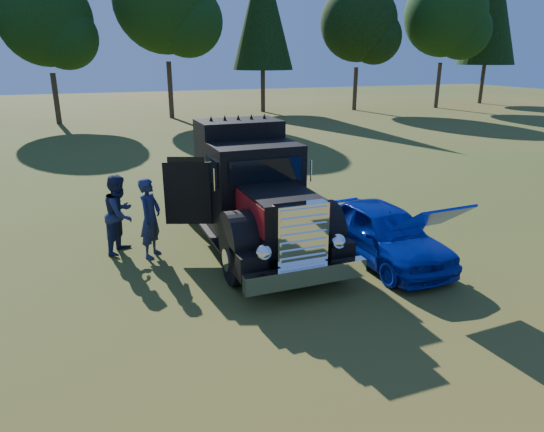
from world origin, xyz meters
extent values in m
plane|color=#284D16|center=(0.00, 0.00, 0.00)|extent=(120.00, 120.00, 0.00)
cylinder|color=#2D2116|center=(28.00, 29.00, 1.98)|extent=(0.36, 0.36, 3.96)
sphere|color=black|center=(28.00, 29.00, 7.92)|extent=(7.04, 7.04, 7.04)
sphere|color=black|center=(29.32, 28.12, 6.60)|extent=(4.84, 4.84, 4.84)
cylinder|color=#2D2116|center=(-4.00, 29.50, 1.71)|extent=(0.36, 0.36, 3.42)
sphere|color=black|center=(-4.00, 29.50, 6.84)|extent=(6.08, 6.08, 6.08)
sphere|color=black|center=(-2.86, 28.74, 5.70)|extent=(4.18, 4.18, 4.18)
cylinder|color=#2D2116|center=(35.00, 31.00, 2.43)|extent=(0.36, 0.36, 4.86)
cone|color=black|center=(35.00, 31.00, 8.78)|extent=(5.40, 5.40, 10.12)
cylinder|color=#2D2116|center=(20.00, 30.00, 1.80)|extent=(0.36, 0.36, 3.60)
sphere|color=black|center=(20.00, 30.00, 7.20)|extent=(6.40, 6.40, 6.40)
sphere|color=black|center=(21.20, 29.20, 6.00)|extent=(4.40, 4.40, 4.40)
cylinder|color=#2D2116|center=(12.00, 31.50, 2.25)|extent=(0.36, 0.36, 4.50)
cone|color=black|center=(12.00, 31.50, 8.12)|extent=(5.00, 5.00, 9.38)
cylinder|color=#2D2116|center=(4.00, 30.00, 2.07)|extent=(0.36, 0.36, 4.14)
sphere|color=black|center=(4.00, 30.00, 8.28)|extent=(7.36, 7.36, 7.36)
sphere|color=black|center=(5.38, 29.08, 6.90)|extent=(5.06, 5.06, 5.06)
cylinder|color=black|center=(0.21, 0.87, 0.55)|extent=(0.32, 1.10, 1.10)
cylinder|color=black|center=(2.31, 0.87, 0.55)|extent=(0.32, 1.10, 1.10)
cylinder|color=black|center=(0.21, 5.67, 0.55)|extent=(0.32, 1.10, 1.10)
cylinder|color=black|center=(2.31, 5.67, 0.55)|extent=(0.32, 1.10, 1.10)
cylinder|color=black|center=(0.54, 5.67, 0.55)|extent=(0.32, 1.10, 1.10)
cylinder|color=black|center=(1.98, 5.67, 0.55)|extent=(0.32, 1.10, 1.10)
cube|color=black|center=(1.26, 3.47, 0.62)|extent=(1.60, 6.40, 0.28)
cube|color=white|center=(1.26, -0.38, 0.55)|extent=(2.50, 0.22, 0.36)
cube|color=white|center=(1.26, -0.08, 1.25)|extent=(1.05, 0.30, 1.30)
cube|color=black|center=(1.26, 0.97, 1.30)|extent=(1.35, 1.80, 1.10)
cube|color=maroon|center=(0.57, 0.97, 1.50)|extent=(0.02, 1.80, 0.60)
cube|color=maroon|center=(1.95, 0.97, 1.50)|extent=(0.02, 1.80, 0.60)
cylinder|color=black|center=(0.31, 0.87, 0.95)|extent=(0.55, 1.24, 1.24)
cylinder|color=black|center=(2.21, 0.87, 0.95)|extent=(0.55, 1.24, 1.24)
sphere|color=white|center=(0.48, -0.15, 1.05)|extent=(0.32, 0.32, 0.32)
sphere|color=white|center=(2.04, -0.15, 1.05)|extent=(0.32, 0.32, 0.32)
cube|color=black|center=(1.26, 2.52, 1.55)|extent=(2.05, 1.30, 2.10)
cube|color=black|center=(1.26, 1.85, 2.05)|extent=(1.70, 0.05, 0.65)
cube|color=black|center=(1.26, 3.82, 1.75)|extent=(2.05, 1.30, 2.50)
cube|color=black|center=(1.26, 5.47, 0.95)|extent=(2.00, 2.00, 0.35)
cube|color=black|center=(-0.28, 2.98, 1.45)|extent=(1.05, 0.43, 1.50)
cube|color=maroon|center=(-0.30, 3.03, 1.30)|extent=(0.81, 0.31, 0.75)
imported|color=#0728A6|center=(3.77, 0.86, 0.67)|extent=(1.73, 3.99, 1.34)
cube|color=#0728A6|center=(3.70, -0.84, 1.55)|extent=(1.34, 0.98, 0.67)
imported|color=#1C2043|center=(-1.18, 2.99, 0.95)|extent=(0.76, 0.83, 1.90)
imported|color=#1C2842|center=(-1.81, 3.55, 0.95)|extent=(1.11, 1.17, 1.91)
camera|label=1|loc=(-2.37, -7.99, 4.53)|focal=32.00mm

